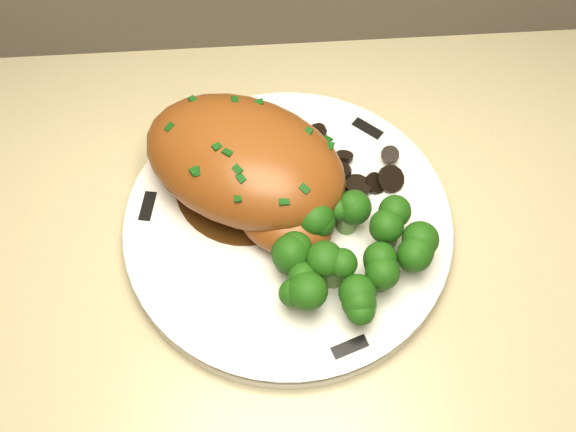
{
  "coord_description": "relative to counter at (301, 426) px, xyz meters",
  "views": [
    {
      "loc": [
        -0.02,
        1.43,
        1.42
      ],
      "look_at": [
        -0.0,
        1.75,
        0.87
      ],
      "focal_mm": 45.0,
      "sensor_mm": 36.0,
      "label": 1
    }
  ],
  "objects": [
    {
      "name": "rim_accent_0",
      "position": [
        0.07,
        0.17,
        0.44
      ],
      "size": [
        0.03,
        0.03,
        0.0
      ],
      "primitive_type": "cube",
      "rotation": [
        0.0,
        0.0,
        2.43
      ],
      "color": "black",
      "rests_on": "plate"
    },
    {
      "name": "rim_accent_2",
      "position": [
        0.03,
        -0.04,
        0.44
      ],
      "size": [
        0.03,
        0.02,
        0.0
      ],
      "primitive_type": "cube",
      "rotation": [
        0.0,
        0.0,
        6.62
      ],
      "color": "black",
      "rests_on": "plate"
    },
    {
      "name": "chicken_breast",
      "position": [
        -0.04,
        0.11,
        0.47
      ],
      "size": [
        0.22,
        0.2,
        0.07
      ],
      "rotation": [
        0.0,
        0.0,
        -0.52
      ],
      "color": "brown",
      "rests_on": "plate"
    },
    {
      "name": "broccoli_florets",
      "position": [
        0.03,
        0.03,
        0.46
      ],
      "size": [
        0.13,
        0.11,
        0.04
      ],
      "rotation": [
        0.0,
        0.0,
        0.13
      ],
      "color": "#507D35",
      "rests_on": "plate"
    },
    {
      "name": "plate",
      "position": [
        -0.01,
        0.08,
        0.43
      ],
      "size": [
        0.35,
        0.35,
        0.02
      ],
      "primitive_type": "cylinder",
      "rotation": [
        0.0,
        0.0,
        -0.23
      ],
      "color": "white",
      "rests_on": "counter"
    },
    {
      "name": "counter",
      "position": [
        0.0,
        0.0,
        0.0
      ],
      "size": [
        1.94,
        0.65,
        0.96
      ],
      "color": "brown",
      "rests_on": "ground"
    },
    {
      "name": "rim_accent_1",
      "position": [
        -0.14,
        0.1,
        0.44
      ],
      "size": [
        0.02,
        0.03,
        0.0
      ],
      "primitive_type": "cube",
      "rotation": [
        0.0,
        0.0,
        4.53
      ],
      "color": "black",
      "rests_on": "plate"
    },
    {
      "name": "gravy_pool",
      "position": [
        -0.05,
        0.12,
        0.44
      ],
      "size": [
        0.13,
        0.13,
        0.0
      ],
      "primitive_type": "cylinder",
      "color": "#3A200A",
      "rests_on": "plate"
    },
    {
      "name": "mushroom_pile",
      "position": [
        0.03,
        0.13,
        0.44
      ],
      "size": [
        0.1,
        0.07,
        0.03
      ],
      "color": "black",
      "rests_on": "plate"
    }
  ]
}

